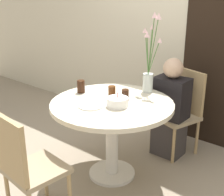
{
  "coord_description": "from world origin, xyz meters",
  "views": [
    {
      "loc": [
        1.65,
        -1.98,
        1.72
      ],
      "look_at": [
        0.0,
        0.0,
        0.78
      ],
      "focal_mm": 50.0,
      "sensor_mm": 36.0,
      "label": 1
    }
  ],
  "objects_px": {
    "chair_far_back": "(26,164)",
    "drink_glass_2": "(81,86)",
    "side_plate": "(91,106)",
    "chair_near_front": "(181,108)",
    "drink_glass_0": "(125,95)",
    "birthday_cake": "(118,102)",
    "drink_glass_1": "(112,93)",
    "person_woman": "(170,111)",
    "flower_vase": "(149,66)"
  },
  "relations": [
    {
      "from": "chair_far_back",
      "to": "drink_glass_2",
      "type": "bearing_deg",
      "value": -65.0
    },
    {
      "from": "side_plate",
      "to": "drink_glass_2",
      "type": "bearing_deg",
      "value": 147.2
    },
    {
      "from": "side_plate",
      "to": "chair_near_front",
      "type": "bearing_deg",
      "value": 72.22
    },
    {
      "from": "side_plate",
      "to": "drink_glass_0",
      "type": "relative_size",
      "value": 2.04
    },
    {
      "from": "birthday_cake",
      "to": "chair_far_back",
      "type": "bearing_deg",
      "value": -102.59
    },
    {
      "from": "drink_glass_0",
      "to": "drink_glass_1",
      "type": "height_order",
      "value": "drink_glass_1"
    },
    {
      "from": "chair_near_front",
      "to": "drink_glass_0",
      "type": "distance_m",
      "value": 0.82
    },
    {
      "from": "chair_near_front",
      "to": "drink_glass_0",
      "type": "bearing_deg",
      "value": -87.52
    },
    {
      "from": "chair_near_front",
      "to": "drink_glass_2",
      "type": "height_order",
      "value": "chair_near_front"
    },
    {
      "from": "chair_near_front",
      "to": "birthday_cake",
      "type": "distance_m",
      "value": 0.95
    },
    {
      "from": "drink_glass_0",
      "to": "drink_glass_1",
      "type": "relative_size",
      "value": 0.87
    },
    {
      "from": "drink_glass_1",
      "to": "person_woman",
      "type": "bearing_deg",
      "value": 66.94
    },
    {
      "from": "side_plate",
      "to": "drink_glass_2",
      "type": "xyz_separation_m",
      "value": [
        -0.32,
        0.21,
        0.06
      ]
    },
    {
      "from": "drink_glass_1",
      "to": "chair_near_front",
      "type": "bearing_deg",
      "value": 68.09
    },
    {
      "from": "drink_glass_0",
      "to": "chair_far_back",
      "type": "bearing_deg",
      "value": -98.8
    },
    {
      "from": "drink_glass_2",
      "to": "drink_glass_0",
      "type": "bearing_deg",
      "value": 11.07
    },
    {
      "from": "chair_near_front",
      "to": "flower_vase",
      "type": "bearing_deg",
      "value": -97.35
    },
    {
      "from": "chair_far_back",
      "to": "birthday_cake",
      "type": "xyz_separation_m",
      "value": [
        0.19,
        0.83,
        0.29
      ]
    },
    {
      "from": "chair_near_front",
      "to": "chair_far_back",
      "type": "relative_size",
      "value": 1.0
    },
    {
      "from": "drink_glass_0",
      "to": "person_woman",
      "type": "distance_m",
      "value": 0.67
    },
    {
      "from": "drink_glass_1",
      "to": "drink_glass_2",
      "type": "relative_size",
      "value": 1.01
    },
    {
      "from": "drink_glass_0",
      "to": "drink_glass_2",
      "type": "relative_size",
      "value": 0.88
    },
    {
      "from": "drink_glass_0",
      "to": "side_plate",
      "type": "bearing_deg",
      "value": -115.24
    },
    {
      "from": "chair_near_front",
      "to": "side_plate",
      "type": "relative_size",
      "value": 4.1
    },
    {
      "from": "drink_glass_2",
      "to": "person_woman",
      "type": "xyz_separation_m",
      "value": [
        0.61,
        0.67,
        -0.31
      ]
    },
    {
      "from": "drink_glass_0",
      "to": "drink_glass_1",
      "type": "distance_m",
      "value": 0.13
    },
    {
      "from": "drink_glass_0",
      "to": "drink_glass_2",
      "type": "bearing_deg",
      "value": -168.93
    },
    {
      "from": "drink_glass_0",
      "to": "drink_glass_2",
      "type": "xyz_separation_m",
      "value": [
        -0.47,
        -0.09,
        0.01
      ]
    },
    {
      "from": "drink_glass_0",
      "to": "person_woman",
      "type": "height_order",
      "value": "person_woman"
    },
    {
      "from": "birthday_cake",
      "to": "flower_vase",
      "type": "bearing_deg",
      "value": 92.06
    },
    {
      "from": "drink_glass_2",
      "to": "person_woman",
      "type": "relative_size",
      "value": 0.12
    },
    {
      "from": "chair_far_back",
      "to": "person_woman",
      "type": "relative_size",
      "value": 0.85
    },
    {
      "from": "chair_near_front",
      "to": "chair_far_back",
      "type": "xyz_separation_m",
      "value": [
        -0.34,
        -1.72,
        0.0
      ]
    },
    {
      "from": "person_woman",
      "to": "chair_near_front",
      "type": "bearing_deg",
      "value": 72.98
    },
    {
      "from": "person_woman",
      "to": "drink_glass_1",
      "type": "bearing_deg",
      "value": -113.06
    },
    {
      "from": "side_plate",
      "to": "person_woman",
      "type": "xyz_separation_m",
      "value": [
        0.29,
        0.88,
        -0.26
      ]
    },
    {
      "from": "drink_glass_1",
      "to": "drink_glass_0",
      "type": "bearing_deg",
      "value": 18.55
    },
    {
      "from": "drink_glass_2",
      "to": "chair_far_back",
      "type": "bearing_deg",
      "value": -70.56
    },
    {
      "from": "flower_vase",
      "to": "side_plate",
      "type": "xyz_separation_m",
      "value": [
        -0.16,
        -0.65,
        -0.25
      ]
    },
    {
      "from": "side_plate",
      "to": "drink_glass_1",
      "type": "relative_size",
      "value": 1.78
    },
    {
      "from": "side_plate",
      "to": "drink_glass_1",
      "type": "bearing_deg",
      "value": 85.61
    },
    {
      "from": "drink_glass_0",
      "to": "drink_glass_1",
      "type": "bearing_deg",
      "value": -161.45
    },
    {
      "from": "side_plate",
      "to": "drink_glass_0",
      "type": "bearing_deg",
      "value": 64.76
    },
    {
      "from": "drink_glass_0",
      "to": "flower_vase",
      "type": "bearing_deg",
      "value": 87.46
    },
    {
      "from": "chair_near_front",
      "to": "birthday_cake",
      "type": "relative_size",
      "value": 4.85
    },
    {
      "from": "drink_glass_1",
      "to": "drink_glass_2",
      "type": "xyz_separation_m",
      "value": [
        -0.34,
        -0.05,
        -0.0
      ]
    },
    {
      "from": "drink_glass_0",
      "to": "drink_glass_1",
      "type": "xyz_separation_m",
      "value": [
        -0.12,
        -0.04,
        0.01
      ]
    },
    {
      "from": "side_plate",
      "to": "drink_glass_0",
      "type": "xyz_separation_m",
      "value": [
        0.14,
        0.3,
        0.05
      ]
    },
    {
      "from": "chair_near_front",
      "to": "person_woman",
      "type": "height_order",
      "value": "person_woman"
    },
    {
      "from": "flower_vase",
      "to": "person_woman",
      "type": "bearing_deg",
      "value": 61.23
    }
  ]
}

